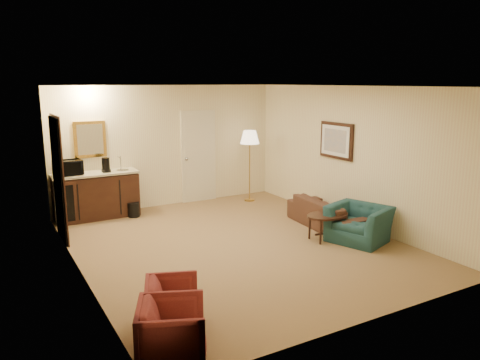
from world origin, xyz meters
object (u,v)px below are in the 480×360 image
object	(u,v)px
rose_chair_near	(173,301)
coffee_maker	(106,165)
coffee_table	(327,227)
waste_bin	(134,210)
sofa	(329,209)
teal_armchair	(359,218)
microwave	(68,166)
rose_chair_far	(172,328)
floor_lamp	(250,166)
wetbar_cabinet	(96,195)

from	to	relation	value
rose_chair_near	coffee_maker	xyz separation A→B (m)	(0.46, 4.67, 0.76)
coffee_table	waste_bin	world-z (taller)	coffee_table
sofa	teal_armchair	bearing A→B (deg)	-178.95
rose_chair_near	microwave	xyz separation A→B (m)	(-0.25, 4.72, 0.79)
coffee_maker	microwave	bearing A→B (deg)	-172.12
rose_chair_far	floor_lamp	xyz separation A→B (m)	(3.85, 5.00, 0.48)
sofa	microwave	bearing A→B (deg)	60.30
rose_chair_near	coffee_maker	bearing A→B (deg)	14.92
sofa	coffee_table	xyz separation A→B (m)	(-0.46, -0.51, -0.13)
teal_armchair	coffee_table	distance (m)	0.56
coffee_maker	coffee_table	bearing A→B (deg)	-35.73
floor_lamp	rose_chair_far	bearing A→B (deg)	-127.57
floor_lamp	microwave	world-z (taller)	floor_lamp
wetbar_cabinet	floor_lamp	distance (m)	3.38
sofa	teal_armchair	world-z (taller)	teal_armchair
coffee_table	floor_lamp	world-z (taller)	floor_lamp
coffee_table	microwave	bearing A→B (deg)	137.89
floor_lamp	coffee_maker	bearing A→B (deg)	175.16
rose_chair_far	coffee_table	bearing A→B (deg)	-37.47
teal_armchair	waste_bin	size ratio (longest dim) A/B	3.25
floor_lamp	teal_armchair	bearing A→B (deg)	-86.53
teal_armchair	floor_lamp	world-z (taller)	floor_lamp
coffee_maker	rose_chair_near	bearing A→B (deg)	-83.50
rose_chair_near	floor_lamp	xyz separation A→B (m)	(3.60, 4.40, 0.51)
sofa	rose_chair_far	size ratio (longest dim) A/B	2.76
rose_chair_near	floor_lamp	world-z (taller)	floor_lamp
waste_bin	sofa	bearing A→B (deg)	-40.18
wetbar_cabinet	rose_chair_near	distance (m)	4.73
wetbar_cabinet	waste_bin	size ratio (longest dim) A/B	5.63
floor_lamp	waste_bin	distance (m)	2.78
coffee_table	sofa	bearing A→B (deg)	47.68
rose_chair_near	floor_lamp	distance (m)	5.71
rose_chair_near	waste_bin	distance (m)	4.52
teal_armchair	rose_chair_near	distance (m)	3.96
teal_armchair	waste_bin	xyz separation A→B (m)	(-2.90, 3.32, -0.27)
wetbar_cabinet	teal_armchair	world-z (taller)	wetbar_cabinet
rose_chair_far	teal_armchair	bearing A→B (deg)	-43.83
wetbar_cabinet	rose_chair_far	size ratio (longest dim) A/B	2.48
coffee_table	teal_armchair	bearing A→B (deg)	-38.71
sofa	coffee_table	distance (m)	0.70
waste_bin	microwave	distance (m)	1.52
rose_chair_far	floor_lamp	world-z (taller)	floor_lamp
rose_chair_far	microwave	size ratio (longest dim) A/B	1.29
rose_chair_far	coffee_maker	world-z (taller)	coffee_maker
rose_chair_far	coffee_table	size ratio (longest dim) A/B	0.84
rose_chair_far	floor_lamp	size ratio (longest dim) A/B	0.41
teal_armchair	rose_chair_near	size ratio (longest dim) A/B	1.58
wetbar_cabinet	waste_bin	bearing A→B (deg)	-24.42
floor_lamp	sofa	bearing A→B (deg)	-84.21
wetbar_cabinet	rose_chair_far	bearing A→B (deg)	-95.36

